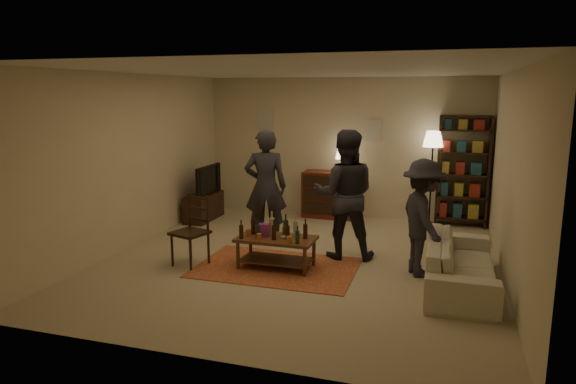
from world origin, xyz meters
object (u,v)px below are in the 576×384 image
at_px(coffee_table, 276,241).
at_px(bookshelf, 463,170).
at_px(person_left, 266,187).
at_px(person_by_sofa, 423,218).
at_px(dresser, 329,193).
at_px(tv_stand, 204,200).
at_px(sofa, 461,263).
at_px(person_right, 345,195).
at_px(dining_chair, 193,227).
at_px(floor_lamp, 433,146).

distance_m(coffee_table, bookshelf, 4.11).
height_order(coffee_table, bookshelf, bookshelf).
height_order(coffee_table, person_left, person_left).
bearing_deg(person_by_sofa, dresser, 10.62).
xyz_separation_m(tv_stand, bookshelf, (4.69, 0.98, 0.65)).
distance_m(bookshelf, person_left, 3.68).
xyz_separation_m(tv_stand, sofa, (4.64, -2.20, -0.08)).
bearing_deg(person_right, coffee_table, 32.49).
bearing_deg(dining_chair, person_left, 81.53).
bearing_deg(coffee_table, sofa, 0.66).
bearing_deg(floor_lamp, coffee_table, -122.35).
relative_size(dining_chair, person_by_sofa, 0.65).
relative_size(bookshelf, sofa, 0.97).
relative_size(dresser, floor_lamp, 0.79).
bearing_deg(coffee_table, person_by_sofa, 9.20).
relative_size(dresser, person_by_sofa, 0.87).
bearing_deg(person_right, sofa, 145.09).
distance_m(bookshelf, person_by_sofa, 2.96).
bearing_deg(bookshelf, floor_lamp, -166.37).
height_order(coffee_table, dresser, dresser).
height_order(dresser, person_left, person_left).
xyz_separation_m(sofa, person_by_sofa, (-0.50, 0.29, 0.48)).
xyz_separation_m(person_left, person_right, (1.35, -0.36, 0.02)).
bearing_deg(bookshelf, tv_stand, -168.20).
bearing_deg(dresser, bookshelf, 1.57).
bearing_deg(sofa, dresser, 37.54).
bearing_deg(person_by_sofa, coffee_table, 76.02).
distance_m(person_right, person_by_sofa, 1.23).
distance_m(tv_stand, dresser, 2.43).
bearing_deg(coffee_table, person_right, 43.29).
bearing_deg(person_left, floor_lamp, -159.36).
bearing_deg(bookshelf, dining_chair, -137.11).
distance_m(dresser, person_by_sofa, 3.42).
xyz_separation_m(dining_chair, dresser, (1.22, 3.33, -0.06)).
bearing_deg(sofa, floor_lamp, 9.13).
distance_m(person_left, person_by_sofa, 2.61).
distance_m(dresser, person_left, 2.16).
xyz_separation_m(bookshelf, person_left, (-3.03, -2.09, -0.11)).
bearing_deg(coffee_table, bookshelf, 52.23).
xyz_separation_m(bookshelf, person_by_sofa, (-0.55, -2.89, -0.25)).
bearing_deg(person_by_sofa, person_left, 48.93).
height_order(floor_lamp, sofa, floor_lamp).
height_order(tv_stand, person_by_sofa, person_by_sofa).
xyz_separation_m(dining_chair, tv_stand, (-1.04, 2.42, -0.15)).
bearing_deg(bookshelf, dresser, -178.43).
bearing_deg(tv_stand, dining_chair, -66.80).
bearing_deg(person_by_sofa, floor_lamp, -23.38).
relative_size(sofa, person_by_sofa, 1.33).
height_order(tv_stand, sofa, tv_stand).
xyz_separation_m(bookshelf, floor_lamp, (-0.54, -0.13, 0.44)).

